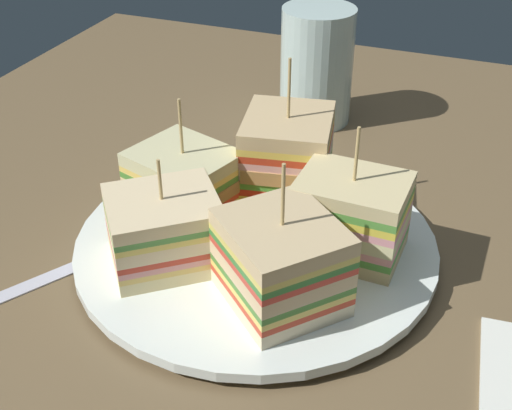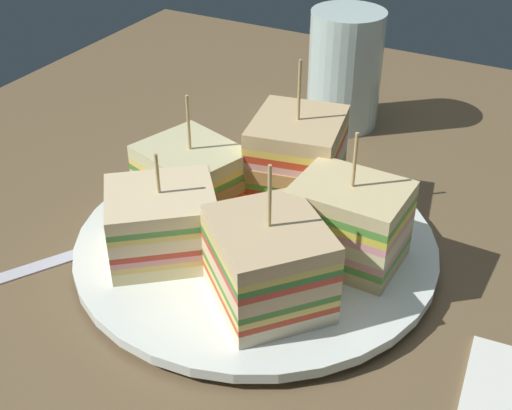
# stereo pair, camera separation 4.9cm
# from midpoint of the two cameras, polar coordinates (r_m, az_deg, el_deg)

# --- Properties ---
(ground_plane) EXTENTS (0.93, 0.81, 0.02)m
(ground_plane) POSITION_cam_midpoint_polar(r_m,az_deg,el_deg) (0.52, -2.70, -5.00)
(ground_plane) COLOR brown
(plate) EXTENTS (0.27, 0.27, 0.01)m
(plate) POSITION_cam_midpoint_polar(r_m,az_deg,el_deg) (0.51, -2.75, -3.45)
(plate) COLOR white
(plate) RESTS_ON ground_plane
(sandwich_wedge_0) EXTENTS (0.06, 0.08, 0.10)m
(sandwich_wedge_0) POSITION_cam_midpoint_polar(r_m,az_deg,el_deg) (0.48, 5.07, -1.05)
(sandwich_wedge_0) COLOR #DFC283
(sandwich_wedge_0) RESTS_ON plate
(sandwich_wedge_1) EXTENTS (0.09, 0.08, 0.12)m
(sandwich_wedge_1) POSITION_cam_midpoint_polar(r_m,az_deg,el_deg) (0.54, 0.30, 3.96)
(sandwich_wedge_1) COLOR beige
(sandwich_wedge_1) RESTS_ON plate
(sandwich_wedge_2) EXTENTS (0.08, 0.09, 0.09)m
(sandwich_wedge_2) POSITION_cam_midpoint_polar(r_m,az_deg,el_deg) (0.53, -8.65, 1.85)
(sandwich_wedge_2) COLOR #D4C584
(sandwich_wedge_2) RESTS_ON plate
(sandwich_wedge_3) EXTENTS (0.10, 0.10, 0.08)m
(sandwich_wedge_3) POSITION_cam_midpoint_polar(r_m,az_deg,el_deg) (0.48, -10.59, -2.18)
(sandwich_wedge_3) COLOR beige
(sandwich_wedge_3) RESTS_ON plate
(sandwich_wedge_4) EXTENTS (0.10, 0.10, 0.10)m
(sandwich_wedge_4) POSITION_cam_midpoint_polar(r_m,az_deg,el_deg) (0.43, -1.11, -4.97)
(sandwich_wedge_4) COLOR beige
(sandwich_wedge_4) RESTS_ON plate
(chip_pile) EXTENTS (0.07, 0.07, 0.02)m
(chip_pile) POSITION_cam_midpoint_polar(r_m,az_deg,el_deg) (0.52, -3.43, -0.99)
(chip_pile) COLOR #EACB70
(chip_pile) RESTS_ON plate
(spoon) EXTENTS (0.15, 0.10, 0.01)m
(spoon) POSITION_cam_midpoint_polar(r_m,az_deg,el_deg) (0.52, -17.22, -4.63)
(spoon) COLOR silver
(spoon) RESTS_ON ground_plane
(drinking_glass) EXTENTS (0.07, 0.07, 0.12)m
(drinking_glass) POSITION_cam_midpoint_polar(r_m,az_deg,el_deg) (0.69, 3.06, 10.92)
(drinking_glass) COLOR silver
(drinking_glass) RESTS_ON ground_plane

